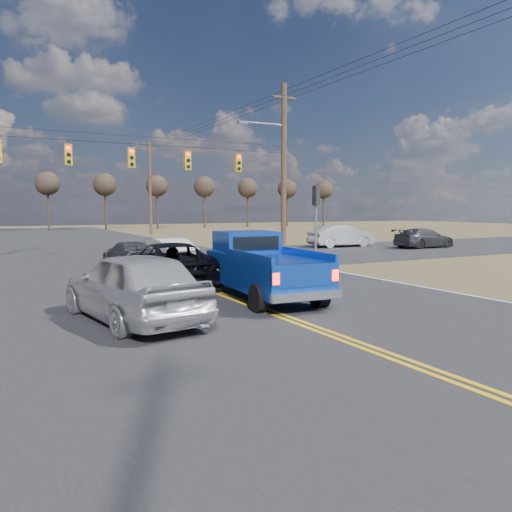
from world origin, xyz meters
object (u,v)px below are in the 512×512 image
pickup_truck (261,267)px  black_suv (170,264)px  silver_suv (133,286)px  white_car_queue (165,252)px  dgrey_car_queue (130,255)px  cross_car_east_near (341,236)px  cross_car_east_far (424,238)px

pickup_truck → black_suv: 4.22m
silver_suv → white_car_queue: 11.51m
dgrey_car_queue → cross_car_east_near: bearing=-162.0°
black_suv → white_car_queue: 5.79m
black_suv → cross_car_east_far: bearing=-152.4°
cross_car_east_far → silver_suv: bearing=115.9°
silver_suv → black_suv: (2.62, 5.14, -0.10)m
white_car_queue → cross_car_east_far: (19.51, 2.56, 0.01)m
pickup_truck → cross_car_east_near: bearing=50.6°
black_suv → pickup_truck: bearing=119.2°
black_suv → cross_car_east_near: cross_car_east_near is taller
silver_suv → cross_car_east_far: (23.74, 13.27, -0.18)m
pickup_truck → black_suv: pickup_truck is taller
dgrey_car_queue → cross_car_east_far: 21.23m
pickup_truck → silver_suv: size_ratio=1.07×
dgrey_car_queue → silver_suv: bearing=75.8°
white_car_queue → cross_car_east_near: 16.10m
cross_car_east_near → cross_car_east_far: bearing=-124.5°
white_car_queue → cross_car_east_far: size_ratio=0.87×
silver_suv → cross_car_east_near: silver_suv is taller
cross_car_east_near → silver_suv: bearing=133.4°
cross_car_east_near → cross_car_east_far: cross_car_east_near is taller
cross_car_east_far → white_car_queue: bearing=94.2°
pickup_truck → cross_car_east_far: pickup_truck is taller
cross_car_east_near → pickup_truck: bearing=138.3°
cross_car_east_near → cross_car_east_far: (4.57, -3.43, -0.11)m
dgrey_car_queue → white_car_queue: bearing=167.6°
silver_suv → cross_car_east_near: bearing=-148.0°
black_suv → cross_car_east_near: size_ratio=1.15×
black_suv → cross_car_east_near: 20.18m
pickup_truck → white_car_queue: 9.45m
white_car_queue → cross_car_east_near: cross_car_east_near is taller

